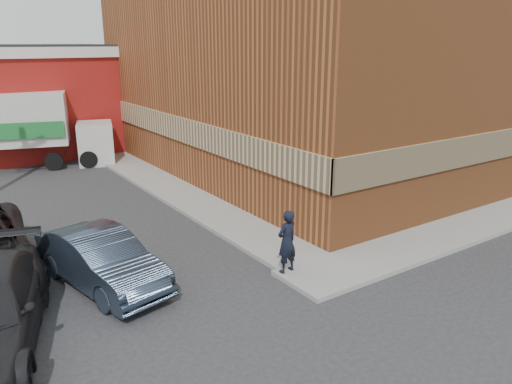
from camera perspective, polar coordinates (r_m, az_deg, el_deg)
ground at (r=13.24m, az=3.50°, el=-8.89°), size 90.00×90.00×0.00m
brick_building at (r=24.31m, az=6.76°, el=14.21°), size 14.25×18.25×9.36m
sidewalk_south at (r=18.03m, az=24.66°, el=-3.14°), size 16.00×1.80×0.12m
sidewalk_west at (r=20.84m, az=-10.40°, el=0.72°), size 1.80×18.00×0.12m
man at (r=12.57m, az=3.55°, el=-5.66°), size 0.65×0.47×1.64m
sedan at (r=12.71m, az=-17.25°, el=-7.41°), size 2.30×4.37×1.37m
box_truck at (r=25.73m, az=-25.27°, el=6.89°), size 7.36×4.04×3.48m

